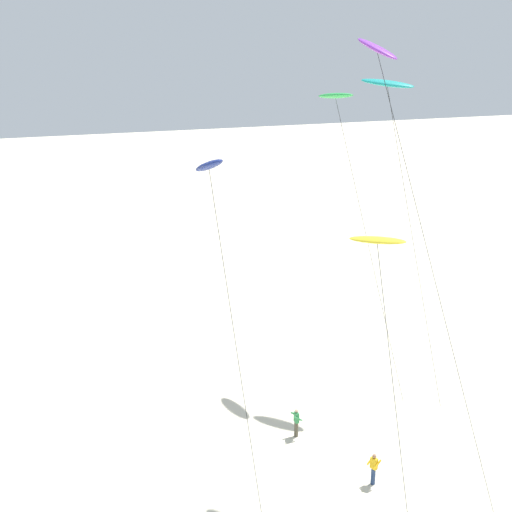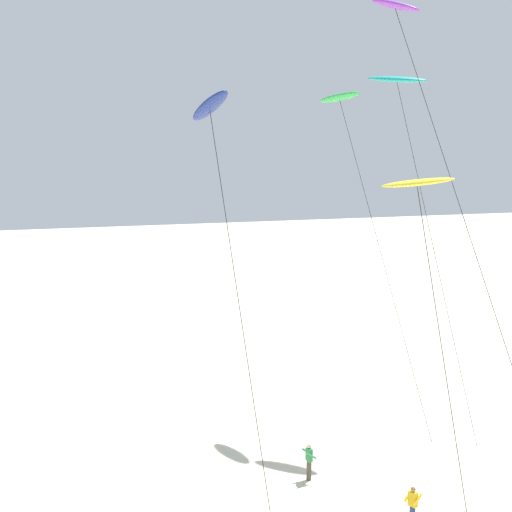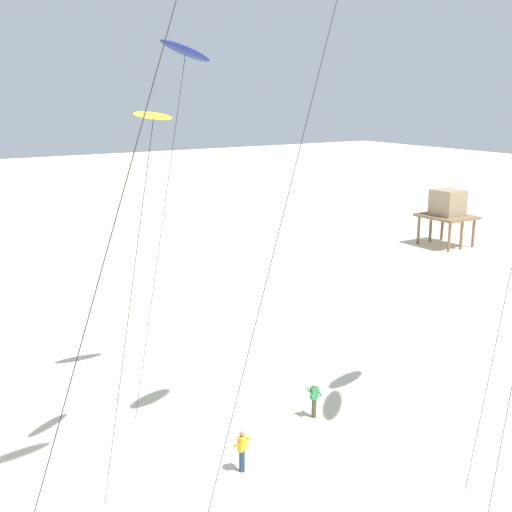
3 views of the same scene
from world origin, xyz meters
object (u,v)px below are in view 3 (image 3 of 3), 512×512
at_px(kite_yellow, 153,121).
at_px(stilt_house, 447,207).
at_px(kite_navy, 185,54).
at_px(kite_flyer_nearest, 242,450).
at_px(kite_flyer_middle, 314,399).

distance_m(kite_yellow, stilt_house, 44.76).
bearing_deg(kite_navy, kite_yellow, -36.47).
height_order(kite_navy, kite_flyer_nearest, kite_navy).
height_order(kite_flyer_nearest, kite_flyer_middle, same).
bearing_deg(kite_flyer_middle, kite_flyer_nearest, -68.14).
bearing_deg(kite_flyer_middle, kite_yellow, -88.83).
distance_m(kite_flyer_nearest, kite_flyer_middle, 5.36).
relative_size(kite_flyer_nearest, stilt_house, 0.32).
height_order(kite_navy, kite_flyer_middle, kite_navy).
xyz_separation_m(kite_flyer_nearest, kite_flyer_middle, (-1.99, 4.97, 0.00)).
relative_size(kite_flyer_middle, stilt_house, 0.32).
relative_size(kite_navy, kite_yellow, 1.21).
xyz_separation_m(kite_yellow, kite_flyer_nearest, (1.85, 2.34, -12.19)).
relative_size(kite_flyer_nearest, kite_flyer_middle, 1.00).
bearing_deg(stilt_house, kite_flyer_nearest, -58.10).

